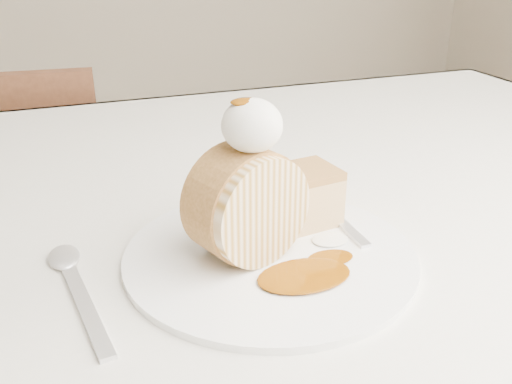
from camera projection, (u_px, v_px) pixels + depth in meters
name	position (u px, v px, depth m)	size (l,w,h in m)	color
table	(236.00, 257.00, 0.70)	(1.40, 0.90, 0.75)	silver
chair_far	(20.00, 224.00, 1.22)	(0.41, 0.41, 0.80)	brown
plate	(270.00, 255.00, 0.53)	(0.27, 0.27, 0.01)	white
roulade_slice	(247.00, 205.00, 0.50)	(0.10, 0.10, 0.05)	beige
cake_chunk	(305.00, 199.00, 0.57)	(0.06, 0.05, 0.05)	#B47F44
whipped_cream	(252.00, 125.00, 0.47)	(0.05, 0.05, 0.05)	white
caramel_drizzle	(246.00, 95.00, 0.46)	(0.03, 0.02, 0.01)	#753B04
caramel_pool	(304.00, 275.00, 0.48)	(0.08, 0.05, 0.00)	#753B04
fork	(338.00, 220.00, 0.58)	(0.02, 0.16, 0.00)	silver
spoon	(86.00, 309.00, 0.45)	(0.02, 0.16, 0.00)	silver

